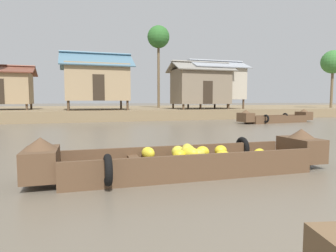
{
  "coord_description": "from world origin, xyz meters",
  "views": [
    {
      "loc": [
        -2.93,
        -0.32,
        1.44
      ],
      "look_at": [
        -0.37,
        7.54,
        0.73
      ],
      "focal_mm": 31.62,
      "sensor_mm": 36.0,
      "label": 1
    }
  ],
  "objects": [
    {
      "name": "stilt_house_mid_left",
      "position": [
        -1.14,
        22.34,
        2.83
      ],
      "size": [
        5.15,
        3.84,
        4.24
      ],
      "color": "#4C3826",
      "rests_on": "riverbank_strip"
    },
    {
      "name": "palm_tree_near",
      "position": [
        21.28,
        22.36,
        5.13
      ],
      "size": [
        2.24,
        2.24,
        5.55
      ],
      "color": "brown",
      "rests_on": "riverbank_strip"
    },
    {
      "name": "fishing_skiff_distant",
      "position": [
        9.81,
        15.89,
        0.3
      ],
      "size": [
        5.68,
        2.08,
        0.88
      ],
      "color": "brown",
      "rests_on": "ground"
    },
    {
      "name": "stilt_house_left",
      "position": [
        -7.87,
        24.85,
        2.43
      ],
      "size": [
        4.67,
        3.47,
        3.38
      ],
      "color": "#4C3826",
      "rests_on": "riverbank_strip"
    },
    {
      "name": "palm_tree_mid",
      "position": [
        5.06,
        27.19,
        7.34
      ],
      "size": [
        2.1,
        2.1,
        7.77
      ],
      "color": "brown",
      "rests_on": "riverbank_strip"
    },
    {
      "name": "stilt_house_mid_right",
      "position": [
        7.2,
        22.19,
        2.63
      ],
      "size": [
        5.02,
        3.34,
        3.89
      ],
      "color": "#4C3826",
      "rests_on": "riverbank_strip"
    },
    {
      "name": "stilt_house_right",
      "position": [
        8.82,
        22.69,
        2.96
      ],
      "size": [
        5.02,
        3.54,
        4.13
      ],
      "color": "#4C3826",
      "rests_on": "riverbank_strip"
    },
    {
      "name": "banana_boat",
      "position": [
        -0.78,
        5.0,
        0.27
      ],
      "size": [
        5.91,
        1.77,
        0.82
      ],
      "color": "brown",
      "rests_on": "ground"
    },
    {
      "name": "riverbank_strip",
      "position": [
        0.0,
        29.79,
        0.37
      ],
      "size": [
        160.0,
        20.0,
        0.75
      ],
      "primitive_type": "cube",
      "color": "#7F6B4C",
      "rests_on": "ground"
    },
    {
      "name": "ground_plane",
      "position": [
        0.0,
        10.0,
        0.0
      ],
      "size": [
        300.0,
        300.0,
        0.0
      ],
      "primitive_type": "plane",
      "color": "#665B4C"
    }
  ]
}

